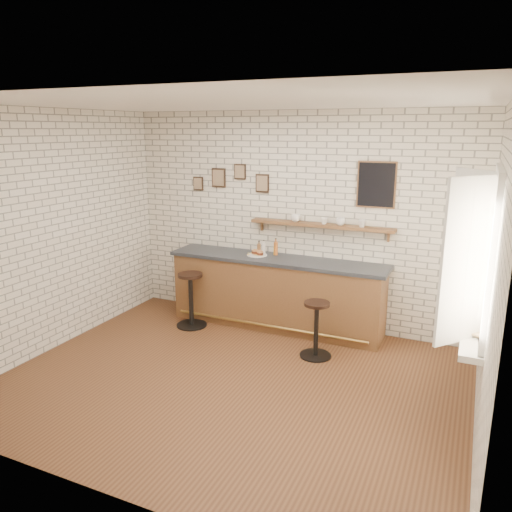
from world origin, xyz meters
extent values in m
plane|color=brown|center=(0.00, 0.00, 0.00)|extent=(5.00, 5.00, 0.00)
cube|color=brown|center=(-0.16, 1.70, 0.48)|extent=(3.00, 0.58, 0.96)
cube|color=#2D333A|center=(-0.16, 1.70, 0.98)|extent=(3.10, 0.62, 0.05)
cylinder|color=olive|center=(-0.16, 1.38, 0.12)|extent=(2.79, 0.04, 0.04)
cylinder|color=white|center=(-0.46, 1.72, 1.02)|extent=(0.28, 0.28, 0.01)
cylinder|color=#E8C252|center=(-0.41, 1.75, 1.02)|extent=(0.05, 0.05, 0.00)
cylinder|color=#E8C252|center=(-0.43, 1.72, 1.02)|extent=(0.05, 0.05, 0.00)
cylinder|color=#E8C252|center=(-0.57, 1.78, 1.02)|extent=(0.06, 0.06, 0.00)
cylinder|color=#E8C252|center=(-0.42, 1.76, 1.02)|extent=(0.06, 0.06, 0.00)
cylinder|color=#E8C252|center=(-0.57, 1.67, 1.02)|extent=(0.06, 0.06, 0.00)
cylinder|color=#E8C252|center=(-0.40, 1.73, 1.02)|extent=(0.04, 0.04, 0.00)
cylinder|color=#E8C252|center=(-0.46, 1.67, 1.02)|extent=(0.05, 0.05, 0.00)
cylinder|color=#E8C252|center=(-0.57, 1.65, 1.02)|extent=(0.04, 0.04, 0.00)
cylinder|color=#E8C252|center=(-0.61, 1.74, 1.02)|extent=(0.05, 0.05, 0.00)
cylinder|color=#E8C252|center=(-0.43, 1.67, 1.02)|extent=(0.06, 0.06, 0.00)
cylinder|color=#E8C252|center=(-0.56, 1.75, 1.02)|extent=(0.04, 0.04, 0.00)
cylinder|color=#E8C252|center=(-0.44, 1.71, 1.02)|extent=(0.05, 0.05, 0.00)
cylinder|color=brown|center=(-0.49, 1.85, 1.08)|extent=(0.05, 0.05, 0.14)
cylinder|color=brown|center=(-0.49, 1.85, 1.16)|extent=(0.02, 0.02, 0.03)
cylinder|color=black|center=(-0.49, 1.85, 1.18)|extent=(0.02, 0.02, 0.01)
cylinder|color=white|center=(-0.42, 1.85, 1.09)|extent=(0.05, 0.05, 0.15)
cylinder|color=white|center=(-0.42, 1.85, 1.18)|extent=(0.02, 0.02, 0.03)
cylinder|color=black|center=(-0.42, 1.85, 1.20)|extent=(0.02, 0.02, 0.01)
cylinder|color=#AA531B|center=(-0.23, 1.85, 1.10)|extent=(0.06, 0.06, 0.19)
cylinder|color=#AA531B|center=(-0.23, 1.85, 1.22)|extent=(0.02, 0.02, 0.04)
cylinder|color=black|center=(-0.23, 1.85, 1.25)|extent=(0.02, 0.02, 0.01)
cylinder|color=gold|center=(-0.24, 1.85, 1.07)|extent=(0.05, 0.05, 0.13)
cylinder|color=gold|center=(-0.24, 1.85, 1.15)|extent=(0.02, 0.02, 0.03)
cylinder|color=maroon|center=(-0.24, 1.85, 1.17)|extent=(0.03, 0.03, 0.01)
cylinder|color=black|center=(-1.27, 1.21, 0.01)|extent=(0.43, 0.43, 0.02)
cylinder|color=black|center=(-1.27, 1.21, 0.38)|extent=(0.07, 0.07, 0.72)
cylinder|color=black|center=(-1.27, 1.21, 0.76)|extent=(0.35, 0.35, 0.04)
cylinder|color=black|center=(0.66, 0.99, 0.01)|extent=(0.39, 0.39, 0.02)
cylinder|color=black|center=(0.66, 0.99, 0.34)|extent=(0.06, 0.06, 0.65)
cylinder|color=black|center=(0.66, 0.99, 0.69)|extent=(0.41, 0.41, 0.04)
cube|color=brown|center=(0.40, 1.90, 1.48)|extent=(2.00, 0.18, 0.04)
cube|color=brown|center=(-0.50, 1.97, 1.40)|extent=(0.03, 0.04, 0.16)
cube|color=brown|center=(1.30, 1.97, 1.40)|extent=(0.03, 0.04, 0.16)
imported|color=white|center=(0.04, 1.90, 1.55)|extent=(0.19, 0.19, 0.10)
imported|color=white|center=(0.45, 1.90, 1.54)|extent=(0.11, 0.11, 0.09)
imported|color=white|center=(0.67, 1.90, 1.55)|extent=(0.18, 0.18, 0.10)
imported|color=white|center=(0.96, 1.90, 1.55)|extent=(0.14, 0.14, 0.09)
cube|color=black|center=(-1.20, 1.98, 2.05)|extent=(0.22, 0.02, 0.28)
cube|color=black|center=(-0.85, 1.98, 2.15)|extent=(0.18, 0.02, 0.22)
cube|color=black|center=(-0.50, 1.98, 2.00)|extent=(0.20, 0.02, 0.26)
cube|color=black|center=(-1.55, 1.98, 1.95)|extent=(0.16, 0.02, 0.20)
cube|color=black|center=(1.10, 1.98, 2.05)|extent=(0.46, 0.02, 0.56)
cube|color=white|center=(2.40, 0.30, 0.90)|extent=(0.20, 1.35, 0.06)
cube|color=white|center=(2.47, 0.30, 2.40)|extent=(0.05, 1.30, 0.06)
cube|color=white|center=(2.47, 0.30, 0.90)|extent=(0.05, 1.30, 0.06)
cube|color=white|center=(2.47, -0.30, 1.65)|extent=(0.05, 0.06, 1.50)
cube|color=white|center=(2.47, 0.90, 1.65)|extent=(0.05, 0.06, 1.50)
cube|color=white|center=(2.32, 0.00, 1.65)|extent=(0.40, 0.46, 1.46)
cube|color=white|center=(2.32, 0.60, 1.65)|extent=(0.40, 0.46, 1.46)
imported|color=tan|center=(2.38, 0.14, 0.94)|extent=(0.29, 0.31, 0.02)
imported|color=tan|center=(2.38, 0.17, 0.96)|extent=(0.23, 0.25, 0.02)
camera|label=1|loc=(2.33, -4.52, 2.75)|focal=35.00mm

